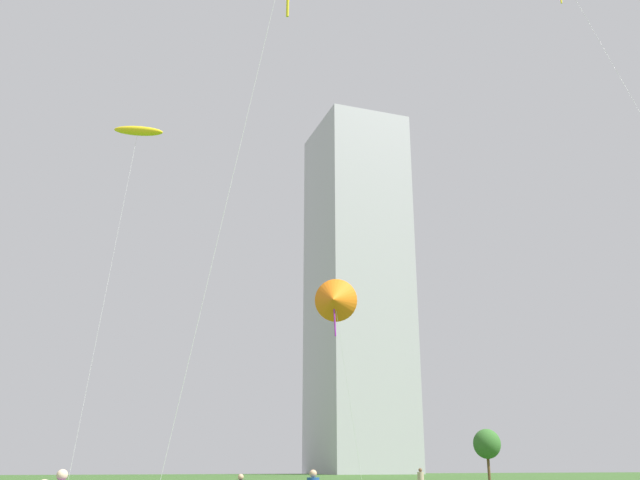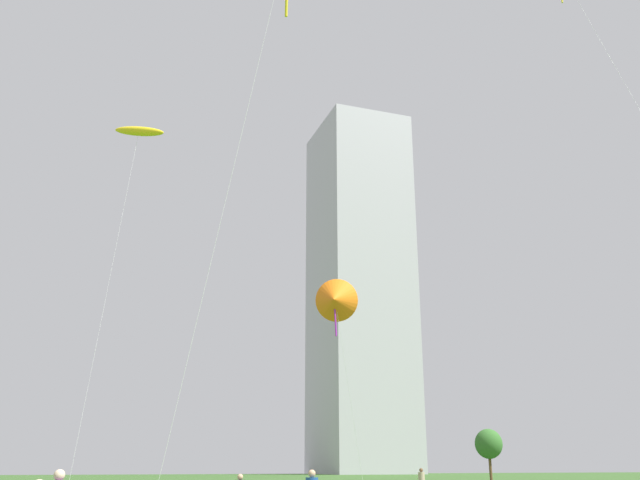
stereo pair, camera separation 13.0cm
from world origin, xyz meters
TOP-DOWN VIEW (x-y plane):
  - kite_flying_0 at (-7.67, 30.99)m, footprint 4.29×6.53m
  - kite_flying_5 at (4.56, 22.69)m, footprint 4.47×3.84m
  - park_tree_0 at (25.73, 39.16)m, footprint 2.47×2.47m
  - distant_highrise_0 at (53.17, 131.53)m, footprint 20.42×23.46m

SIDE VIEW (x-z plane):
  - park_tree_0 at x=25.73m, z-range 1.17..6.18m
  - kite_flying_5 at x=4.56m, z-range 5.07..18.26m
  - kite_flying_0 at x=-7.67m, z-range 12.17..38.36m
  - distant_highrise_0 at x=53.17m, z-range 0.00..85.31m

